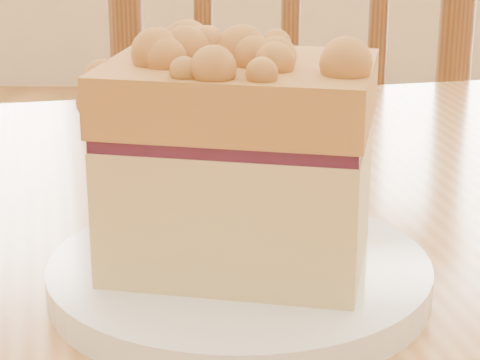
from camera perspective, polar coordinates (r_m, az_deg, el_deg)
name	(u,v)px	position (r m, az deg, el deg)	size (l,w,h in m)	color
cafe_chair_main	(285,211)	(1.30, 2.75, -1.91)	(0.47, 0.47, 1.01)	brown
plate	(239,276)	(0.50, -0.04, -5.87)	(0.20, 0.20, 0.02)	white
cake_slice	(238,155)	(0.48, -0.15, 1.54)	(0.15, 0.12, 0.12)	#EBD585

